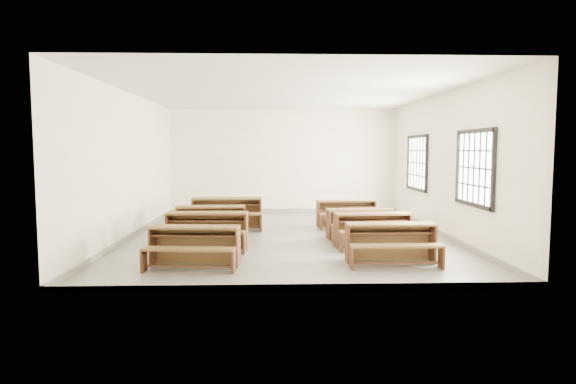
{
  "coord_description": "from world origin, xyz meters",
  "views": [
    {
      "loc": [
        -0.35,
        -10.72,
        1.94
      ],
      "look_at": [
        0.0,
        0.0,
        1.0
      ],
      "focal_mm": 30.0,
      "sensor_mm": 36.0,
      "label": 1
    }
  ],
  "objects_px": {
    "desk_set_1": "(207,227)",
    "desk_set_2": "(211,219)",
    "desk_set_0": "(194,243)",
    "desk_set_4": "(391,240)",
    "desk_set_6": "(360,221)",
    "desk_set_3": "(227,211)",
    "desk_set_5": "(373,227)",
    "desk_set_7": "(346,211)"
  },
  "relations": [
    {
      "from": "desk_set_1",
      "to": "desk_set_6",
      "type": "relative_size",
      "value": 1.06
    },
    {
      "from": "desk_set_0",
      "to": "desk_set_4",
      "type": "bearing_deg",
      "value": 6.51
    },
    {
      "from": "desk_set_0",
      "to": "desk_set_1",
      "type": "distance_m",
      "value": 1.44
    },
    {
      "from": "desk_set_3",
      "to": "desk_set_4",
      "type": "xyz_separation_m",
      "value": [
        3.15,
        -3.71,
        -0.05
      ]
    },
    {
      "from": "desk_set_2",
      "to": "desk_set_3",
      "type": "height_order",
      "value": "desk_set_3"
    },
    {
      "from": "desk_set_0",
      "to": "desk_set_4",
      "type": "xyz_separation_m",
      "value": [
        3.34,
        0.12,
        0.01
      ]
    },
    {
      "from": "desk_set_0",
      "to": "desk_set_5",
      "type": "distance_m",
      "value": 3.63
    },
    {
      "from": "desk_set_5",
      "to": "desk_set_7",
      "type": "bearing_deg",
      "value": 88.42
    },
    {
      "from": "desk_set_4",
      "to": "desk_set_5",
      "type": "relative_size",
      "value": 0.97
    },
    {
      "from": "desk_set_4",
      "to": "desk_set_5",
      "type": "bearing_deg",
      "value": 91.42
    },
    {
      "from": "desk_set_3",
      "to": "desk_set_4",
      "type": "bearing_deg",
      "value": -52.38
    },
    {
      "from": "desk_set_6",
      "to": "desk_set_7",
      "type": "height_order",
      "value": "desk_set_7"
    },
    {
      "from": "desk_set_3",
      "to": "desk_set_5",
      "type": "xyz_separation_m",
      "value": [
        3.13,
        -2.35,
        -0.05
      ]
    },
    {
      "from": "desk_set_3",
      "to": "desk_set_5",
      "type": "height_order",
      "value": "desk_set_3"
    },
    {
      "from": "desk_set_0",
      "to": "desk_set_1",
      "type": "bearing_deg",
      "value": 93.94
    },
    {
      "from": "desk_set_2",
      "to": "desk_set_7",
      "type": "height_order",
      "value": "desk_set_2"
    },
    {
      "from": "desk_set_2",
      "to": "desk_set_6",
      "type": "xyz_separation_m",
      "value": [
        3.3,
        -0.29,
        -0.02
      ]
    },
    {
      "from": "desk_set_3",
      "to": "desk_set_6",
      "type": "relative_size",
      "value": 1.14
    },
    {
      "from": "desk_set_3",
      "to": "desk_set_7",
      "type": "bearing_deg",
      "value": 2.04
    },
    {
      "from": "desk_set_1",
      "to": "desk_set_6",
      "type": "xyz_separation_m",
      "value": [
        3.22,
        0.99,
        -0.04
      ]
    },
    {
      "from": "desk_set_5",
      "to": "desk_set_6",
      "type": "distance_m",
      "value": 0.96
    },
    {
      "from": "desk_set_4",
      "to": "desk_set_6",
      "type": "xyz_separation_m",
      "value": [
        -0.1,
        2.32,
        -0.02
      ]
    },
    {
      "from": "desk_set_1",
      "to": "desk_set_0",
      "type": "bearing_deg",
      "value": -88.51
    },
    {
      "from": "desk_set_3",
      "to": "desk_set_5",
      "type": "relative_size",
      "value": 1.1
    },
    {
      "from": "desk_set_1",
      "to": "desk_set_2",
      "type": "relative_size",
      "value": 1.02
    },
    {
      "from": "desk_set_1",
      "to": "desk_set_3",
      "type": "xyz_separation_m",
      "value": [
        0.17,
        2.39,
        0.03
      ]
    },
    {
      "from": "desk_set_1",
      "to": "desk_set_5",
      "type": "xyz_separation_m",
      "value": [
        3.3,
        0.04,
        -0.02
      ]
    },
    {
      "from": "desk_set_1",
      "to": "desk_set_7",
      "type": "height_order",
      "value": "desk_set_1"
    },
    {
      "from": "desk_set_2",
      "to": "desk_set_1",
      "type": "bearing_deg",
      "value": -89.86
    },
    {
      "from": "desk_set_2",
      "to": "desk_set_6",
      "type": "height_order",
      "value": "desk_set_2"
    },
    {
      "from": "desk_set_4",
      "to": "desk_set_7",
      "type": "xyz_separation_m",
      "value": [
        -0.15,
        3.96,
        -0.01
      ]
    },
    {
      "from": "desk_set_1",
      "to": "desk_set_5",
      "type": "height_order",
      "value": "desk_set_1"
    },
    {
      "from": "desk_set_6",
      "to": "desk_set_2",
      "type": "bearing_deg",
      "value": 167.99
    },
    {
      "from": "desk_set_4",
      "to": "desk_set_6",
      "type": "distance_m",
      "value": 2.32
    },
    {
      "from": "desk_set_2",
      "to": "desk_set_5",
      "type": "height_order",
      "value": "desk_set_2"
    },
    {
      "from": "desk_set_0",
      "to": "desk_set_6",
      "type": "distance_m",
      "value": 4.05
    },
    {
      "from": "desk_set_2",
      "to": "desk_set_7",
      "type": "bearing_deg",
      "value": 19.14
    },
    {
      "from": "desk_set_0",
      "to": "desk_set_3",
      "type": "relative_size",
      "value": 0.89
    },
    {
      "from": "desk_set_7",
      "to": "desk_set_1",
      "type": "bearing_deg",
      "value": -144.5
    },
    {
      "from": "desk_set_2",
      "to": "desk_set_4",
      "type": "height_order",
      "value": "desk_set_2"
    },
    {
      "from": "desk_set_1",
      "to": "desk_set_7",
      "type": "xyz_separation_m",
      "value": [
        3.17,
        2.64,
        -0.03
      ]
    },
    {
      "from": "desk_set_3",
      "to": "desk_set_1",
      "type": "bearing_deg",
      "value": -96.77
    }
  ]
}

